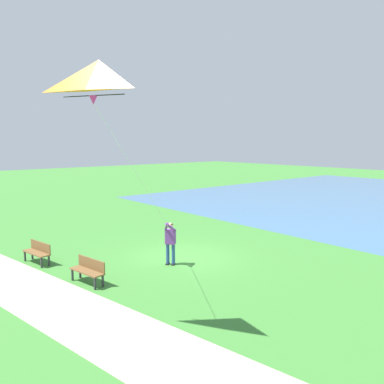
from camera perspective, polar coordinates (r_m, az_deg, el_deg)
ground_plane at (r=16.57m, az=-1.49°, el=-9.81°), size 120.00×120.00×0.00m
walkway_path at (r=12.15m, az=-17.78°, el=-16.77°), size 7.86×31.94×0.02m
person_kite_flyer at (r=15.32m, az=-3.31°, el=-7.19°), size 0.62×0.55×1.83m
flying_kite at (r=10.01m, az=-13.87°, el=15.65°), size 4.87×3.75×5.15m
park_bench_near_walkway at (r=16.88m, az=-22.28°, el=-8.25°), size 0.69×1.55×0.88m
park_bench_far_walkway at (r=14.00m, az=-15.37°, el=-11.18°), size 0.69×1.55×0.88m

